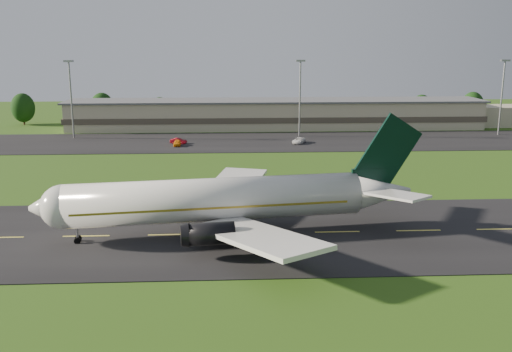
{
  "coord_description": "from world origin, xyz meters",
  "views": [
    {
      "loc": [
        -14.52,
        -71.48,
        24.58
      ],
      "look_at": [
        -10.42,
        8.0,
        6.0
      ],
      "focal_mm": 40.0,
      "sensor_mm": 36.0,
      "label": 1
    }
  ],
  "objects_px": {
    "service_vehicle_a": "(177,143)",
    "airliner": "(222,200)",
    "light_mast_centre": "(300,89)",
    "light_mast_east": "(502,88)",
    "service_vehicle_d": "(398,137)",
    "light_mast_west": "(71,90)",
    "terminal": "(297,114)",
    "service_vehicle_c": "(299,140)",
    "service_vehicle_b": "(178,141)"
  },
  "relations": [
    {
      "from": "light_mast_centre",
      "to": "service_vehicle_d",
      "type": "height_order",
      "value": "light_mast_centre"
    },
    {
      "from": "airliner",
      "to": "service_vehicle_d",
      "type": "relative_size",
      "value": 11.77
    },
    {
      "from": "airliner",
      "to": "terminal",
      "type": "height_order",
      "value": "airliner"
    },
    {
      "from": "light_mast_east",
      "to": "service_vehicle_a",
      "type": "bearing_deg",
      "value": -171.28
    },
    {
      "from": "light_mast_east",
      "to": "service_vehicle_d",
      "type": "relative_size",
      "value": 4.68
    },
    {
      "from": "terminal",
      "to": "service_vehicle_b",
      "type": "height_order",
      "value": "terminal"
    },
    {
      "from": "service_vehicle_a",
      "to": "service_vehicle_c",
      "type": "xyz_separation_m",
      "value": [
        30.2,
        2.23,
        -0.03
      ]
    },
    {
      "from": "terminal",
      "to": "service_vehicle_d",
      "type": "bearing_deg",
      "value": -44.99
    },
    {
      "from": "service_vehicle_a",
      "to": "service_vehicle_b",
      "type": "height_order",
      "value": "service_vehicle_a"
    },
    {
      "from": "terminal",
      "to": "light_mast_centre",
      "type": "distance_m",
      "value": 18.45
    },
    {
      "from": "airliner",
      "to": "light_mast_east",
      "type": "relative_size",
      "value": 2.51
    },
    {
      "from": "airliner",
      "to": "light_mast_centre",
      "type": "bearing_deg",
      "value": 68.32
    },
    {
      "from": "airliner",
      "to": "service_vehicle_a",
      "type": "bearing_deg",
      "value": 92.3
    },
    {
      "from": "airliner",
      "to": "light_mast_west",
      "type": "height_order",
      "value": "light_mast_west"
    },
    {
      "from": "service_vehicle_b",
      "to": "service_vehicle_d",
      "type": "bearing_deg",
      "value": -75.28
    },
    {
      "from": "light_mast_west",
      "to": "light_mast_east",
      "type": "bearing_deg",
      "value": 0.0
    },
    {
      "from": "service_vehicle_c",
      "to": "service_vehicle_d",
      "type": "height_order",
      "value": "service_vehicle_c"
    },
    {
      "from": "service_vehicle_c",
      "to": "service_vehicle_d",
      "type": "distance_m",
      "value": 26.66
    },
    {
      "from": "terminal",
      "to": "light_mast_centre",
      "type": "relative_size",
      "value": 7.13
    },
    {
      "from": "airliner",
      "to": "light_mast_west",
      "type": "bearing_deg",
      "value": 109.0
    },
    {
      "from": "light_mast_centre",
      "to": "service_vehicle_b",
      "type": "relative_size",
      "value": 4.92
    },
    {
      "from": "light_mast_west",
      "to": "service_vehicle_a",
      "type": "height_order",
      "value": "light_mast_west"
    },
    {
      "from": "terminal",
      "to": "light_mast_centre",
      "type": "xyz_separation_m",
      "value": [
        -1.4,
        -16.18,
        8.75
      ]
    },
    {
      "from": "light_mast_east",
      "to": "light_mast_west",
      "type": "bearing_deg",
      "value": 180.0
    },
    {
      "from": "service_vehicle_a",
      "to": "light_mast_west",
      "type": "bearing_deg",
      "value": 153.89
    },
    {
      "from": "airliner",
      "to": "light_mast_centre",
      "type": "xyz_separation_m",
      "value": [
        20.28,
        79.89,
        8.08
      ]
    },
    {
      "from": "light_mast_west",
      "to": "light_mast_east",
      "type": "relative_size",
      "value": 1.0
    },
    {
      "from": "service_vehicle_c",
      "to": "light_mast_east",
      "type": "bearing_deg",
      "value": 35.85
    },
    {
      "from": "light_mast_west",
      "to": "service_vehicle_a",
      "type": "xyz_separation_m",
      "value": [
        28.3,
        -13.3,
        -11.91
      ]
    },
    {
      "from": "light_mast_west",
      "to": "light_mast_centre",
      "type": "height_order",
      "value": "same"
    },
    {
      "from": "service_vehicle_d",
      "to": "terminal",
      "type": "bearing_deg",
      "value": 75.62
    },
    {
      "from": "light_mast_west",
      "to": "service_vehicle_d",
      "type": "distance_m",
      "value": 86.05
    },
    {
      "from": "light_mast_west",
      "to": "service_vehicle_a",
      "type": "relative_size",
      "value": 4.75
    },
    {
      "from": "service_vehicle_a",
      "to": "airliner",
      "type": "bearing_deg",
      "value": -81.2
    },
    {
      "from": "airliner",
      "to": "light_mast_centre",
      "type": "relative_size",
      "value": 2.51
    },
    {
      "from": "airliner",
      "to": "light_mast_east",
      "type": "bearing_deg",
      "value": 39.27
    },
    {
      "from": "light_mast_east",
      "to": "service_vehicle_c",
      "type": "bearing_deg",
      "value": -168.91
    },
    {
      "from": "light_mast_west",
      "to": "light_mast_centre",
      "type": "relative_size",
      "value": 1.0
    },
    {
      "from": "light_mast_centre",
      "to": "light_mast_east",
      "type": "distance_m",
      "value": 55.0
    },
    {
      "from": "light_mast_centre",
      "to": "service_vehicle_a",
      "type": "height_order",
      "value": "light_mast_centre"
    },
    {
      "from": "light_mast_west",
      "to": "light_mast_east",
      "type": "distance_m",
      "value": 115.0
    },
    {
      "from": "light_mast_west",
      "to": "service_vehicle_d",
      "type": "bearing_deg",
      "value": -4.92
    },
    {
      "from": "service_vehicle_d",
      "to": "service_vehicle_c",
      "type": "bearing_deg",
      "value": 128.75
    },
    {
      "from": "light_mast_centre",
      "to": "service_vehicle_c",
      "type": "distance_m",
      "value": 16.35
    },
    {
      "from": "service_vehicle_c",
      "to": "light_mast_centre",
      "type": "bearing_deg",
      "value": 107.05
    },
    {
      "from": "light_mast_centre",
      "to": "service_vehicle_a",
      "type": "relative_size",
      "value": 4.75
    },
    {
      "from": "service_vehicle_b",
      "to": "service_vehicle_c",
      "type": "xyz_separation_m",
      "value": [
        30.15,
        -0.99,
        0.02
      ]
    },
    {
      "from": "light_mast_centre",
      "to": "service_vehicle_b",
      "type": "height_order",
      "value": "light_mast_centre"
    },
    {
      "from": "service_vehicle_a",
      "to": "terminal",
      "type": "bearing_deg",
      "value": 40.77
    },
    {
      "from": "terminal",
      "to": "service_vehicle_c",
      "type": "distance_m",
      "value": 27.6
    }
  ]
}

